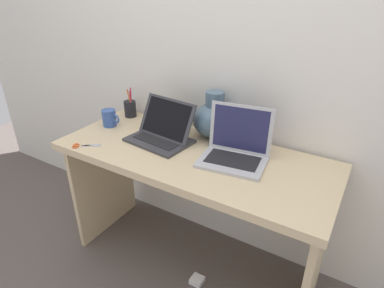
# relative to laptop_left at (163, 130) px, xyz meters

# --- Properties ---
(ground_plane) EXTENTS (6.00, 6.00, 0.00)m
(ground_plane) POSITION_rel_laptop_left_xyz_m (0.21, -0.05, -0.81)
(ground_plane) COLOR #564C47
(back_wall) EXTENTS (4.40, 0.04, 2.40)m
(back_wall) POSITION_rel_laptop_left_xyz_m (0.21, 0.29, 0.39)
(back_wall) COLOR silver
(back_wall) RESTS_ON ground
(desk) EXTENTS (1.42, 0.59, 0.75)m
(desk) POSITION_rel_laptop_left_xyz_m (0.21, -0.05, -0.22)
(desk) COLOR #D1B78C
(desk) RESTS_ON ground
(laptop_left) EXTENTS (0.36, 0.27, 0.21)m
(laptop_left) POSITION_rel_laptop_left_xyz_m (0.00, 0.00, 0.00)
(laptop_left) COLOR #333338
(laptop_left) RESTS_ON desk
(laptop_right) EXTENTS (0.34, 0.28, 0.25)m
(laptop_right) POSITION_rel_laptop_left_xyz_m (0.42, 0.02, 0.01)
(laptop_right) COLOR #B2B2B7
(laptop_right) RESTS_ON desk
(green_vase) EXTENTS (0.23, 0.23, 0.26)m
(green_vase) POSITION_rel_laptop_left_xyz_m (0.21, 0.19, 0.05)
(green_vase) COLOR slate
(green_vase) RESTS_ON desk
(coffee_mug) EXTENTS (0.12, 0.08, 0.10)m
(coffee_mug) POSITION_rel_laptop_left_xyz_m (-0.38, -0.01, -0.01)
(coffee_mug) COLOR #335199
(coffee_mug) RESTS_ON desk
(pen_cup) EXTENTS (0.07, 0.07, 0.19)m
(pen_cup) POSITION_rel_laptop_left_xyz_m (-0.38, 0.17, -0.00)
(pen_cup) COLOR black
(pen_cup) RESTS_ON desk
(scissors) EXTENTS (0.14, 0.11, 0.01)m
(scissors) POSITION_rel_laptop_left_xyz_m (-0.32, -0.28, -0.05)
(scissors) COLOR #B7B7BC
(scissors) RESTS_ON desk
(power_brick) EXTENTS (0.07, 0.07, 0.03)m
(power_brick) POSITION_rel_laptop_left_xyz_m (0.32, -0.16, -0.79)
(power_brick) COLOR white
(power_brick) RESTS_ON ground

